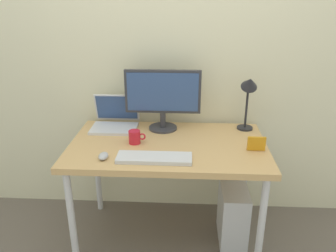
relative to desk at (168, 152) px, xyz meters
name	(u,v)px	position (x,y,z in m)	size (l,w,h in m)	color
ground_plane	(168,236)	(0.00, 0.00, -0.68)	(6.00, 6.00, 0.00)	#665B51
back_wall	(171,46)	(0.00, 0.44, 0.62)	(4.40, 0.04, 2.60)	beige
desk	(168,152)	(0.00, 0.00, 0.00)	(1.27, 0.75, 0.75)	tan
monitor	(163,96)	(-0.05, 0.24, 0.31)	(0.52, 0.20, 0.43)	#333338
laptop	(115,119)	(-0.39, 0.26, 0.12)	(0.32, 0.27, 0.23)	silver
desk_lamp	(249,91)	(0.53, 0.24, 0.36)	(0.11, 0.16, 0.41)	#232328
keyboard	(154,158)	(-0.07, -0.24, 0.08)	(0.44, 0.14, 0.02)	silver
mouse	(103,156)	(-0.37, -0.24, 0.08)	(0.06, 0.09, 0.03)	#B2B2B7
coffee_mug	(135,137)	(-0.21, -0.01, 0.11)	(0.11, 0.08, 0.09)	red
photo_frame	(256,144)	(0.55, -0.08, 0.11)	(0.11, 0.02, 0.09)	orange
computer_tower	(233,214)	(0.45, 0.01, -0.47)	(0.18, 0.36, 0.42)	silver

